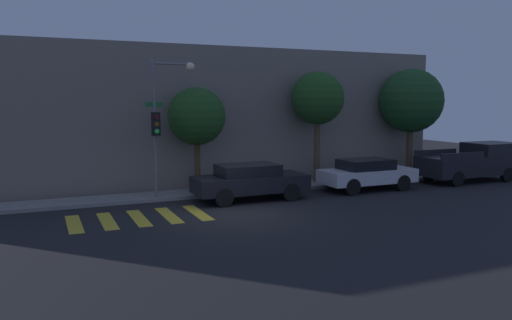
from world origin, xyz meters
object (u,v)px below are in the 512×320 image
at_px(tree_midblock, 318,99).
at_px(pickup_truck, 473,162).
at_px(sedan_near_corner, 250,181).
at_px(tree_far_end, 411,101).
at_px(sedan_middle, 367,173).
at_px(tree_near_corner, 197,117).
at_px(traffic_light_pole, 164,111).

bearing_deg(tree_midblock, pickup_truck, -15.96).
height_order(sedan_near_corner, tree_far_end, tree_far_end).
relative_size(sedan_middle, tree_near_corner, 0.94).
xyz_separation_m(pickup_truck, tree_midblock, (-7.57, 2.16, 3.06)).
height_order(pickup_truck, tree_far_end, tree_far_end).
bearing_deg(tree_near_corner, traffic_light_pole, -150.88).
xyz_separation_m(pickup_truck, tree_near_corner, (-13.39, 2.16, 2.32)).
bearing_deg(tree_midblock, sedan_near_corner, -153.46).
relative_size(pickup_truck, tree_far_end, 0.94).
bearing_deg(traffic_light_pole, sedan_middle, -8.29).
xyz_separation_m(sedan_middle, pickup_truck, (6.29, 0.00, 0.21)).
bearing_deg(traffic_light_pole, pickup_truck, -4.84).
bearing_deg(sedan_middle, tree_far_end, 27.36).
distance_m(pickup_truck, tree_midblock, 8.44).
height_order(sedan_near_corner, tree_midblock, tree_midblock).
xyz_separation_m(pickup_truck, tree_far_end, (-2.10, 2.16, 2.96)).
height_order(sedan_middle, pickup_truck, pickup_truck).
distance_m(traffic_light_pole, sedan_middle, 9.23).
bearing_deg(pickup_truck, tree_far_end, 134.20).
bearing_deg(tree_midblock, tree_near_corner, 180.00).
height_order(tree_near_corner, tree_far_end, tree_far_end).
relative_size(sedan_near_corner, pickup_truck, 0.87).
bearing_deg(tree_far_end, sedan_middle, -152.64).
relative_size(sedan_middle, tree_midblock, 0.80).
bearing_deg(traffic_light_pole, tree_midblock, 6.86).
distance_m(tree_near_corner, tree_midblock, 5.88).
relative_size(traffic_light_pole, tree_far_end, 0.99).
distance_m(sedan_middle, tree_midblock, 4.13).
distance_m(traffic_light_pole, tree_far_end, 12.93).
distance_m(traffic_light_pole, tree_midblock, 7.50).
bearing_deg(sedan_near_corner, tree_far_end, 12.46).
distance_m(sedan_near_corner, tree_near_corner, 3.63).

